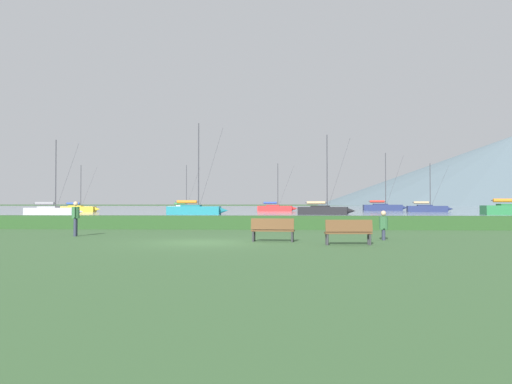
# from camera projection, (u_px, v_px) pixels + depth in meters

# --- Properties ---
(ground_plane) EXTENTS (1000.00, 1000.00, 0.00)m
(ground_plane) POSITION_uv_depth(u_px,v_px,m) (204.00, 243.00, 21.15)
(ground_plane) COLOR #385B33
(harbor_water) EXTENTS (320.00, 246.00, 0.00)m
(harbor_water) POSITION_uv_depth(u_px,v_px,m) (274.00, 208.00, 157.93)
(harbor_water) COLOR #8499A8
(harbor_water) RESTS_ON ground_plane
(hedge_line) EXTENTS (80.00, 1.20, 0.81)m
(hedge_line) POSITION_uv_depth(u_px,v_px,m) (231.00, 222.00, 32.14)
(hedge_line) COLOR #284C23
(hedge_line) RESTS_ON ground_plane
(sailboat_slip_0) EXTENTS (7.91, 2.98, 8.56)m
(sailboat_slip_0) POSITION_uv_depth(u_px,v_px,m) (428.00, 208.00, 93.44)
(sailboat_slip_0) COLOR navy
(sailboat_slip_0) RESTS_ON harbor_water
(sailboat_slip_1) EXTENTS (8.22, 2.56, 12.38)m
(sailboat_slip_1) POSITION_uv_depth(u_px,v_px,m) (195.00, 209.00, 71.94)
(sailboat_slip_1) COLOR #19707A
(sailboat_slip_1) RESTS_ON harbor_water
(sailboat_slip_3) EXTENTS (7.19, 2.14, 9.50)m
(sailboat_slip_3) POSITION_uv_depth(u_px,v_px,m) (52.00, 211.00, 66.61)
(sailboat_slip_3) COLOR #9E9EA3
(sailboat_slip_3) RESTS_ON harbor_water
(sailboat_slip_4) EXTENTS (7.00, 2.27, 8.24)m
(sailboat_slip_4) POSITION_uv_depth(u_px,v_px,m) (78.00, 209.00, 93.84)
(sailboat_slip_4) COLOR gold
(sailboat_slip_4) RESTS_ON harbor_water
(sailboat_slip_5) EXTENTS (6.94, 2.33, 9.28)m
(sailboat_slip_5) POSITION_uv_depth(u_px,v_px,m) (184.00, 208.00, 107.66)
(sailboat_slip_5) COLOR white
(sailboat_slip_5) RESTS_ON harbor_water
(sailboat_slip_6) EXTENTS (7.76, 3.44, 10.78)m
(sailboat_slip_6) POSITION_uv_depth(u_px,v_px,m) (324.00, 210.00, 71.70)
(sailboat_slip_6) COLOR black
(sailboat_slip_6) RESTS_ON harbor_water
(sailboat_slip_8) EXTENTS (8.96, 2.90, 11.82)m
(sailboat_slip_8) POSITION_uv_depth(u_px,v_px,m) (383.00, 207.00, 108.64)
(sailboat_slip_8) COLOR navy
(sailboat_slip_8) RESTS_ON harbor_water
(sailboat_slip_10) EXTENTS (7.59, 2.63, 9.06)m
(sailboat_slip_10) POSITION_uv_depth(u_px,v_px,m) (275.00, 208.00, 100.90)
(sailboat_slip_10) COLOR red
(sailboat_slip_10) RESTS_ON harbor_water
(park_bench_near_path) EXTENTS (1.79, 0.66, 0.95)m
(park_bench_near_path) POSITION_uv_depth(u_px,v_px,m) (273.00, 229.00, 21.60)
(park_bench_near_path) COLOR brown
(park_bench_near_path) RESTS_ON ground_plane
(park_bench_under_tree) EXTENTS (1.77, 0.57, 0.95)m
(park_bench_under_tree) POSITION_uv_depth(u_px,v_px,m) (348.00, 231.00, 19.91)
(park_bench_under_tree) COLOR brown
(park_bench_under_tree) RESTS_ON ground_plane
(person_seated_viewer) EXTENTS (0.36, 0.57, 1.25)m
(person_seated_viewer) POSITION_uv_depth(u_px,v_px,m) (383.00, 224.00, 22.62)
(person_seated_viewer) COLOR #2D3347
(person_seated_viewer) RESTS_ON ground_plane
(person_standing_walker) EXTENTS (0.36, 0.57, 1.65)m
(person_standing_walker) POSITION_uv_depth(u_px,v_px,m) (76.00, 216.00, 25.20)
(person_standing_walker) COLOR #2D3347
(person_standing_walker) RESTS_ON ground_plane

